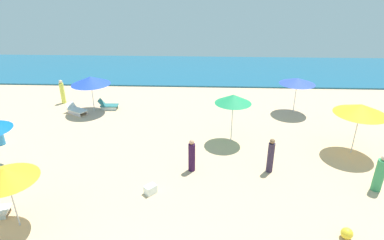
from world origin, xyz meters
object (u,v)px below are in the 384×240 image
lounge_chair_3_1 (108,105)px  cooler_box_1 (150,189)px  lounge_chair_3_0 (76,110)px  beachgoer_1 (379,174)px  umbrella_3 (90,80)px  umbrella_4 (297,81)px  beachgoer_0 (271,156)px  beach_ball_0 (347,233)px  umbrella_1 (233,99)px  beachgoer_3 (62,92)px  umbrella_6 (5,174)px  beachgoer_4 (192,156)px  umbrella_2 (361,109)px

lounge_chair_3_1 → cooler_box_1: lounge_chair_3_1 is taller
lounge_chair_3_0 → beachgoer_1: beachgoer_1 is taller
umbrella_3 → lounge_chair_3_0: umbrella_3 is taller
umbrella_4 → cooler_box_1: bearing=-132.0°
beachgoer_0 → umbrella_4: bearing=32.8°
lounge_chair_3_1 → beachgoer_0: 11.72m
beach_ball_0 → cooler_box_1: size_ratio=0.84×
umbrella_1 → umbrella_3: (-8.63, 3.77, -0.30)m
umbrella_4 → beach_ball_0: 11.10m
umbrella_1 → beachgoer_3: umbrella_1 is taller
beach_ball_0 → umbrella_6: bearing=179.3°
umbrella_6 → beach_ball_0: (11.28, -0.13, -1.95)m
beachgoer_3 → beachgoer_1: bearing=-82.6°
beachgoer_3 → lounge_chair_3_0: bearing=-103.0°
beachgoer_3 → cooler_box_1: (7.66, -9.81, -0.62)m
lounge_chair_3_1 → beach_ball_0: 15.69m
beachgoer_1 → cooler_box_1: bearing=-50.0°
beachgoer_0 → beachgoer_1: size_ratio=1.02×
umbrella_4 → beachgoer_1: (1.36, -8.14, -1.37)m
beachgoer_0 → beach_ball_0: (1.86, -3.94, -0.59)m
umbrella_4 → beach_ball_0: (-0.92, -10.90, -1.92)m
lounge_chair_3_1 → umbrella_6: 11.00m
umbrella_4 → beachgoer_4: umbrella_4 is taller
lounge_chair_3_0 → beachgoer_0: beachgoer_0 is taller
beachgoer_3 → beachgoer_4: beachgoer_3 is taller
umbrella_6 → beachgoer_1: bearing=11.0°
umbrella_3 → umbrella_6: bearing=-86.0°
umbrella_3 → umbrella_6: 10.46m
lounge_chair_3_0 → lounge_chair_3_1: size_ratio=1.25×
umbrella_1 → beach_ball_0: umbrella_1 is taller
beachgoer_0 → beachgoer_3: beachgoer_3 is taller
lounge_chair_3_0 → lounge_chair_3_1: bearing=-34.9°
umbrella_2 → lounge_chair_3_0: umbrella_2 is taller
umbrella_1 → beach_ball_0: bearing=-63.6°
cooler_box_1 → lounge_chair_3_1: bearing=70.1°
umbrella_4 → beachgoer_3: (-15.53, 1.06, -1.31)m
umbrella_4 → beachgoer_3: 15.62m
beachgoer_1 → beachgoer_3: (-16.89, 9.19, 0.06)m
beachgoer_1 → beachgoer_4: 7.72m
beachgoer_1 → beachgoer_4: (-7.64, 1.13, -0.01)m
umbrella_4 → umbrella_3: bearing=-178.6°
umbrella_3 → umbrella_2: bearing=-18.2°
umbrella_1 → cooler_box_1: (-3.57, -4.66, -2.21)m
cooler_box_1 → lounge_chair_3_0: bearing=81.6°
beachgoer_0 → beachgoer_4: (-3.49, -0.05, -0.06)m
lounge_chair_3_1 → lounge_chair_3_0: bearing=113.0°
umbrella_2 → umbrella_3: 15.31m
cooler_box_1 → umbrella_4: bearing=2.3°
umbrella_3 → beachgoer_0: bearing=-33.2°
umbrella_6 → beachgoer_3: size_ratio=1.43×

